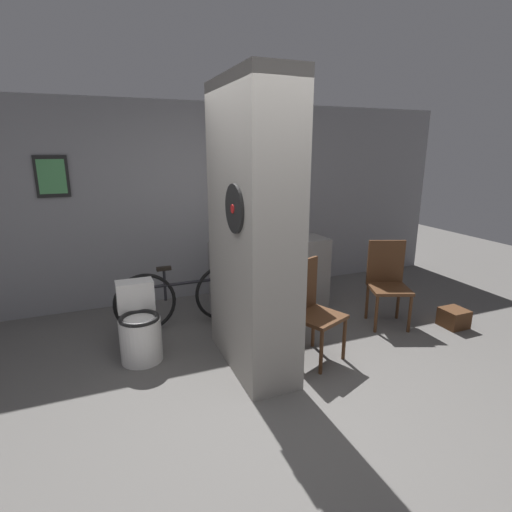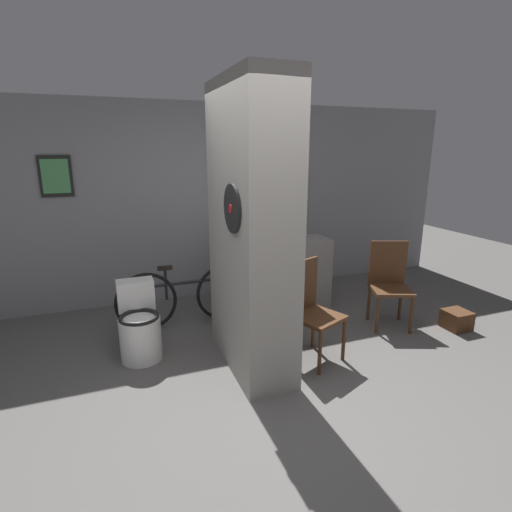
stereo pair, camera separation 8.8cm
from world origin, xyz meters
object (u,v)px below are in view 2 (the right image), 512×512
Objects in this scene: chair_near_pillar at (311,307)px; bicycle at (187,296)px; toilet at (139,327)px; bottle_tall at (274,232)px; chair_by_doorway at (389,281)px.

chair_near_pillar is 1.54m from bicycle.
bottle_tall reaches higher than toilet.
bottle_tall is (-1.08, 0.87, 0.49)m from chair_by_doorway.
toilet is 0.75× the size of chair_near_pillar.
chair_near_pillar is 1.35m from bottle_tall.
toilet is 2.82m from chair_by_doorway.
chair_by_doorway is 0.61× the size of bicycle.
bottle_tall is (1.13, 0.07, 0.66)m from bicycle.
bicycle is at bearing 106.86° from chair_near_pillar.
bottle_tall is (0.15, 1.25, 0.49)m from chair_near_pillar.
chair_near_pillar reaches higher than toilet.
chair_by_doorway is (2.80, -0.23, 0.22)m from toilet.
chair_by_doorway is 2.36m from bicycle.
toilet is 0.82m from bicycle.
bicycle is (-2.21, 0.80, -0.18)m from chair_by_doorway.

